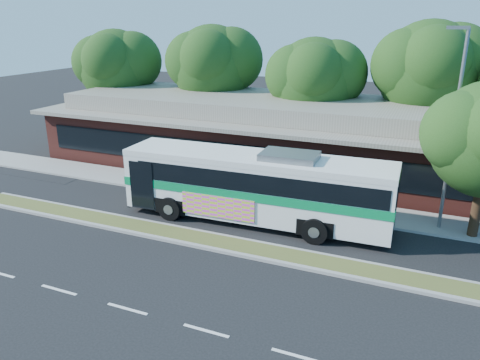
# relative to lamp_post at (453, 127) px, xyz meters

# --- Properties ---
(ground) EXTENTS (120.00, 120.00, 0.00)m
(ground) POSITION_rel_lamp_post_xyz_m (-9.56, -6.00, -4.90)
(ground) COLOR black
(ground) RESTS_ON ground
(median_strip) EXTENTS (26.00, 1.10, 0.15)m
(median_strip) POSITION_rel_lamp_post_xyz_m (-9.56, -5.40, -4.83)
(median_strip) COLOR #455222
(median_strip) RESTS_ON ground
(sidewalk) EXTENTS (44.00, 2.60, 0.12)m
(sidewalk) POSITION_rel_lamp_post_xyz_m (-9.56, 0.40, -4.84)
(sidewalk) COLOR gray
(sidewalk) RESTS_ON ground
(parking_lot) EXTENTS (14.00, 12.00, 0.01)m
(parking_lot) POSITION_rel_lamp_post_xyz_m (-27.56, 4.00, -4.90)
(parking_lot) COLOR black
(parking_lot) RESTS_ON ground
(plaza_building) EXTENTS (33.20, 11.20, 4.45)m
(plaza_building) POSITION_rel_lamp_post_xyz_m (-9.56, 6.99, -2.77)
(plaza_building) COLOR maroon
(plaza_building) RESTS_ON ground
(lamp_post) EXTENTS (0.93, 0.18, 9.07)m
(lamp_post) POSITION_rel_lamp_post_xyz_m (0.00, 0.00, 0.00)
(lamp_post) COLOR slate
(lamp_post) RESTS_ON ground
(tree_bg_a) EXTENTS (6.47, 5.80, 8.63)m
(tree_bg_a) POSITION_rel_lamp_post_xyz_m (-24.15, 9.14, 0.97)
(tree_bg_a) COLOR black
(tree_bg_a) RESTS_ON ground
(tree_bg_b) EXTENTS (6.69, 6.00, 9.00)m
(tree_bg_b) POSITION_rel_lamp_post_xyz_m (-16.13, 10.14, 1.24)
(tree_bg_b) COLOR black
(tree_bg_b) RESTS_ON ground
(tree_bg_c) EXTENTS (6.24, 5.60, 8.26)m
(tree_bg_c) POSITION_rel_lamp_post_xyz_m (-8.16, 9.13, 0.69)
(tree_bg_c) COLOR black
(tree_bg_c) RESTS_ON ground
(tree_bg_d) EXTENTS (6.91, 6.20, 9.37)m
(tree_bg_d) POSITION_rel_lamp_post_xyz_m (-1.12, 10.15, 1.52)
(tree_bg_d) COLOR black
(tree_bg_d) RESTS_ON ground
(transit_bus) EXTENTS (12.97, 3.37, 3.61)m
(transit_bus) POSITION_rel_lamp_post_xyz_m (-8.16, -2.46, -2.89)
(transit_bus) COLOR silver
(transit_bus) RESTS_ON ground
(sedan) EXTENTS (5.18, 3.58, 1.39)m
(sedan) POSITION_rel_lamp_post_xyz_m (-19.15, 3.30, -4.21)
(sedan) COLOR #A2A3A9
(sedan) RESTS_ON ground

